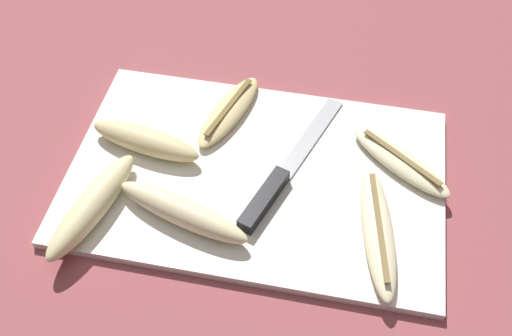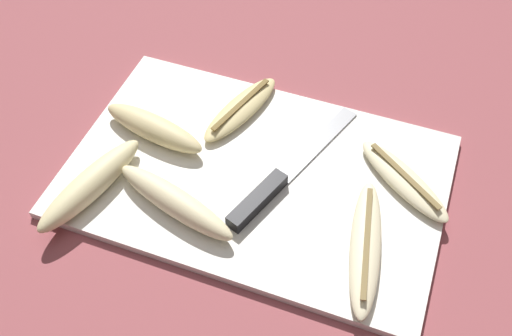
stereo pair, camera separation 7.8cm
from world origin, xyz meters
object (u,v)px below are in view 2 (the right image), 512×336
banana_bright_far (365,246)px  banana_soft_right (91,184)px  knife (272,186)px  banana_spotted_left (241,109)px  banana_pale_long (404,180)px  banana_mellow_near (154,128)px  banana_cream_curved (175,202)px

banana_bright_far → banana_soft_right: size_ratio=1.09×
knife → banana_spotted_left: bearing=146.5°
banana_soft_right → banana_spotted_left: (0.13, 0.20, -0.01)m
banana_pale_long → banana_bright_far: 0.12m
knife → banana_soft_right: banana_soft_right is taller
banana_mellow_near → banana_spotted_left: bearing=40.5°
knife → banana_soft_right: bearing=-139.7°
banana_pale_long → banana_soft_right: banana_soft_right is taller
banana_spotted_left → banana_pale_long: bearing=-10.9°
banana_cream_curved → banana_mellow_near: same height
banana_mellow_near → banana_pale_long: 0.34m
knife → banana_spotted_left: 0.14m
banana_soft_right → banana_spotted_left: 0.23m
banana_mellow_near → banana_bright_far: bearing=-14.2°
banana_mellow_near → banana_spotted_left: (0.10, 0.08, -0.01)m
knife → banana_bright_far: (0.13, -0.05, 0.00)m
knife → banana_cream_curved: 0.12m
banana_pale_long → banana_soft_right: (-0.37, -0.15, 0.01)m
banana_soft_right → banana_pale_long: bearing=22.1°
banana_cream_curved → banana_spotted_left: bearing=85.0°
banana_bright_far → banana_spotted_left: bearing=143.7°
banana_bright_far → banana_soft_right: (-0.35, -0.03, 0.01)m
knife → banana_soft_right: 0.23m
banana_cream_curved → banana_soft_right: banana_soft_right is taller
banana_soft_right → banana_bright_far: bearing=5.8°
banana_mellow_near → knife: bearing=-10.0°
banana_mellow_near → banana_pale_long: size_ratio=1.08×
banana_cream_curved → banana_pale_long: banana_cream_curved is taller
banana_pale_long → banana_spotted_left: same height
banana_pale_long → banana_soft_right: bearing=-157.9°
banana_soft_right → knife: bearing=21.2°
banana_bright_far → knife: bearing=160.3°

